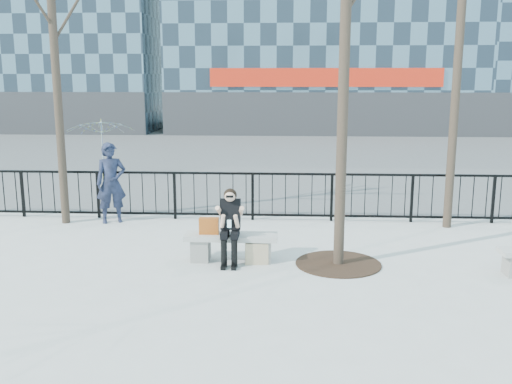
{
  "coord_description": "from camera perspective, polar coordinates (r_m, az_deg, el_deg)",
  "views": [
    {
      "loc": [
        0.99,
        -9.73,
        3.24
      ],
      "look_at": [
        0.4,
        0.8,
        1.1
      ],
      "focal_mm": 40.0,
      "sensor_mm": 36.0,
      "label": 1
    }
  ],
  "objects": [
    {
      "name": "shopping_bag",
      "position": [
        10.07,
        0.07,
        -6.16
      ],
      "size": [
        0.42,
        0.19,
        0.38
      ],
      "primitive_type": "cube",
      "rotation": [
        0.0,
        0.0,
        0.11
      ],
      "color": "#CDAF91",
      "rests_on": "ground"
    },
    {
      "name": "seated_woman",
      "position": [
        9.96,
        -2.61,
        -3.5
      ],
      "size": [
        0.5,
        0.64,
        1.34
      ],
      "color": "black",
      "rests_on": "ground"
    },
    {
      "name": "bench_main",
      "position": [
        10.21,
        -2.5,
        -5.26
      ],
      "size": [
        1.65,
        0.46,
        0.49
      ],
      "color": "slate",
      "rests_on": "ground"
    },
    {
      "name": "railing",
      "position": [
        13.05,
        -1.22,
        -0.42
      ],
      "size": [
        14.0,
        0.06,
        1.1
      ],
      "color": "black",
      "rests_on": "ground"
    },
    {
      "name": "standing_man",
      "position": [
        13.16,
        -14.28,
        0.89
      ],
      "size": [
        0.78,
        0.67,
        1.81
      ],
      "primitive_type": "imported",
      "rotation": [
        0.0,
        0.0,
        0.42
      ],
      "color": "black",
      "rests_on": "ground"
    },
    {
      "name": "vendor_umbrella",
      "position": [
        18.82,
        -15.18,
        4.13
      ],
      "size": [
        2.4,
        2.44,
        1.94
      ],
      "primitive_type": "imported",
      "rotation": [
        0.0,
        0.0,
        -0.15
      ],
      "color": "#C3D52F",
      "rests_on": "ground"
    },
    {
      "name": "ground",
      "position": [
        10.3,
        -2.49,
        -6.87
      ],
      "size": [
        120.0,
        120.0,
        0.0
      ],
      "primitive_type": "plane",
      "color": "#A3A29D",
      "rests_on": "ground"
    },
    {
      "name": "handbag",
      "position": [
        10.19,
        -4.72,
        -3.4
      ],
      "size": [
        0.35,
        0.17,
        0.29
      ],
      "primitive_type": "cube",
      "rotation": [
        0.0,
        0.0,
        0.03
      ],
      "color": "#9C4613",
      "rests_on": "bench_main"
    },
    {
      "name": "street_surface",
      "position": [
        24.96,
        0.9,
        4.01
      ],
      "size": [
        60.0,
        23.0,
        0.01
      ],
      "primitive_type": "cube",
      "color": "#474747",
      "rests_on": "ground"
    },
    {
      "name": "tree_grate",
      "position": [
        10.2,
        8.22,
        -7.1
      ],
      "size": [
        1.5,
        1.5,
        0.02
      ],
      "primitive_type": "cylinder",
      "color": "black",
      "rests_on": "ground"
    }
  ]
}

